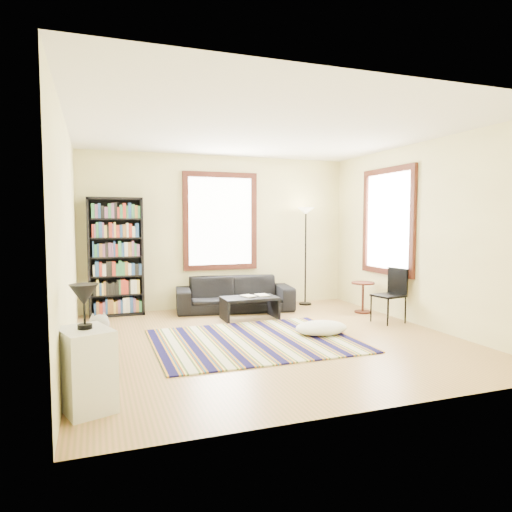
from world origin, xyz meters
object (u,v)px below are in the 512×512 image
object	(u,v)px
floor_cushion	(321,328)
dog	(95,336)
floor_lamp	(305,256)
folding_chair	(388,296)
side_table	(363,297)
sofa	(235,294)
white_cabinet	(86,369)
coffee_table	(250,308)
bookshelf	(116,257)

from	to	relation	value
floor_cushion	dog	bearing A→B (deg)	-176.61
floor_lamp	folding_chair	xyz separation A→B (m)	(0.56, -1.85, -0.50)
side_table	folding_chair	size ratio (longest dim) A/B	0.63
sofa	side_table	world-z (taller)	sofa
sofa	white_cabinet	world-z (taller)	white_cabinet
folding_chair	side_table	bearing A→B (deg)	76.50
floor_cushion	folding_chair	world-z (taller)	folding_chair
coffee_table	side_table	size ratio (longest dim) A/B	1.67
bookshelf	side_table	size ratio (longest dim) A/B	3.70
floor_cushion	side_table	world-z (taller)	side_table
coffee_table	side_table	world-z (taller)	side_table
floor_cushion	dog	distance (m)	3.03
bookshelf	floor_lamp	bearing A→B (deg)	-2.81
floor_cushion	white_cabinet	size ratio (longest dim) A/B	1.08
bookshelf	folding_chair	bearing A→B (deg)	-26.62
sofa	floor_cushion	world-z (taller)	sofa
coffee_table	white_cabinet	bearing A→B (deg)	-129.84
bookshelf	coffee_table	xyz separation A→B (m)	(2.05, -1.01, -0.82)
floor_cushion	floor_lamp	bearing A→B (deg)	69.99
folding_chair	white_cabinet	bearing A→B (deg)	-166.15
side_table	white_cabinet	size ratio (longest dim) A/B	0.77
floor_cushion	folding_chair	bearing A→B (deg)	13.57
floor_lamp	side_table	size ratio (longest dim) A/B	3.44
floor_cushion	white_cabinet	bearing A→B (deg)	-152.20
bookshelf	floor_cushion	world-z (taller)	bookshelf
bookshelf	side_table	distance (m)	4.31
coffee_table	folding_chair	world-z (taller)	folding_chair
folding_chair	white_cabinet	world-z (taller)	folding_chair
bookshelf	floor_lamp	size ratio (longest dim) A/B	1.08
floor_lamp	sofa	bearing A→B (deg)	-176.05
floor_lamp	dog	bearing A→B (deg)	-148.33
coffee_table	white_cabinet	xyz separation A→B (m)	(-2.47, -2.97, 0.17)
coffee_table	folding_chair	xyz separation A→B (m)	(1.98, -1.01, 0.25)
sofa	side_table	bearing A→B (deg)	-16.24
floor_cushion	floor_lamp	size ratio (longest dim) A/B	0.41
floor_cushion	white_cabinet	xyz separation A→B (m)	(-3.10, -1.63, 0.26)
floor_lamp	side_table	bearing A→B (deg)	-59.74
bookshelf	white_cabinet	distance (m)	4.05
coffee_table	side_table	bearing A→B (deg)	-5.80
coffee_table	dog	bearing A→B (deg)	-147.79
floor_lamp	folding_chair	size ratio (longest dim) A/B	2.16
sofa	dog	bearing A→B (deg)	-127.96
coffee_table	floor_cushion	size ratio (longest dim) A/B	1.19
sofa	bookshelf	distance (m)	2.15
coffee_table	side_table	xyz separation A→B (m)	(2.03, -0.21, 0.09)
coffee_table	floor_lamp	bearing A→B (deg)	30.72
side_table	dog	size ratio (longest dim) A/B	0.97
side_table	white_cabinet	world-z (taller)	white_cabinet
white_cabinet	sofa	bearing A→B (deg)	37.77
sofa	floor_lamp	world-z (taller)	floor_lamp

